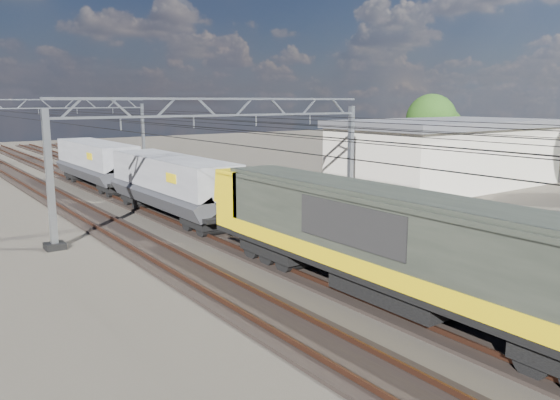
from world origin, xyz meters
TOP-DOWN VIEW (x-y plane):
  - ground at (0.00, 0.00)m, footprint 160.00×160.00m
  - track_outer_west at (-6.00, 0.00)m, footprint 2.60×140.00m
  - track_loco at (-2.00, 0.00)m, footprint 2.60×140.00m
  - track_inner_east at (2.00, 0.00)m, footprint 2.60×140.00m
  - track_outer_east at (6.00, 0.00)m, footprint 2.60×140.00m
  - catenary_gantry_mid at (0.00, 4.00)m, footprint 19.90×0.90m
  - catenary_gantry_far at (0.00, 40.00)m, footprint 19.90×0.90m
  - overhead_wires at (0.00, 8.00)m, footprint 12.03×140.00m
  - locomotive at (-2.00, -10.67)m, footprint 2.76×21.10m
  - hopper_wagon_lead at (-2.00, 7.02)m, footprint 3.38×13.00m
  - hopper_wagon_mid at (-2.00, 21.22)m, footprint 3.38×13.00m
  - industrial_shed at (22.00, 6.00)m, footprint 18.60×10.60m
  - tree_far at (30.32, 13.79)m, footprint 5.57×5.17m

SIDE VIEW (x-z plane):
  - ground at x=0.00m, z-range 0.00..0.00m
  - track_outer_west at x=-6.00m, z-range -0.08..0.22m
  - track_loco at x=-2.00m, z-range -0.08..0.22m
  - track_inner_east at x=2.00m, z-range -0.08..0.22m
  - track_outer_east at x=6.00m, z-range -0.08..0.22m
  - hopper_wagon_lead at x=-2.00m, z-range 0.60..3.86m
  - hopper_wagon_mid at x=-2.00m, z-range 0.60..3.86m
  - locomotive at x=-2.00m, z-range 0.52..4.14m
  - industrial_shed at x=22.00m, z-range 0.03..5.43m
  - catenary_gantry_mid at x=0.00m, z-range 0.35..7.46m
  - catenary_gantry_far at x=0.00m, z-range 0.35..7.46m
  - tree_far at x=30.32m, z-range 1.05..8.69m
  - overhead_wires at x=0.00m, z-range 5.48..6.02m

